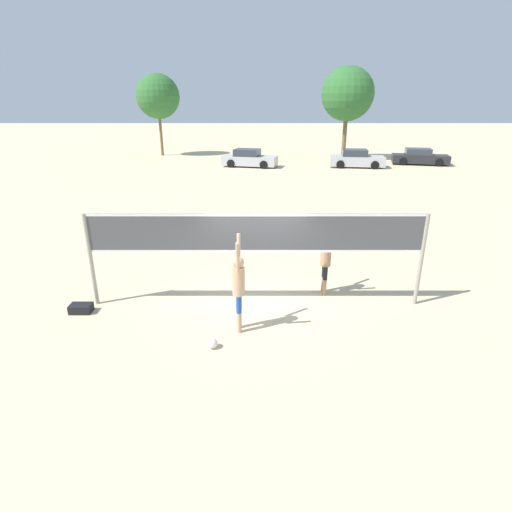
{
  "coord_description": "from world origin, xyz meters",
  "views": [
    {
      "loc": [
        0.0,
        -9.3,
        4.9
      ],
      "look_at": [
        0.0,
        0.0,
        1.33
      ],
      "focal_mm": 28.0,
      "sensor_mm": 36.0,
      "label": 1
    }
  ],
  "objects": [
    {
      "name": "parked_car_mid",
      "position": [
        8.15,
        23.71,
        0.64
      ],
      "size": [
        4.52,
        2.35,
        1.42
      ],
      "rotation": [
        0.0,
        0.0,
        -0.14
      ],
      "color": "#B7B7BC",
      "rests_on": "ground_plane"
    },
    {
      "name": "parked_car_far",
      "position": [
        -0.55,
        24.01,
        0.63
      ],
      "size": [
        4.68,
        2.74,
        1.41
      ],
      "rotation": [
        0.0,
        0.0,
        -0.24
      ],
      "color": "#B7B7BC",
      "rests_on": "ground_plane"
    },
    {
      "name": "ground_plane",
      "position": [
        0.0,
        0.0,
        0.0
      ],
      "size": [
        200.0,
        200.0,
        0.0
      ],
      "primitive_type": "plane",
      "color": "beige"
    },
    {
      "name": "player_blocker",
      "position": [
        1.86,
        0.61,
        1.05
      ],
      "size": [
        0.28,
        0.69,
        2.01
      ],
      "rotation": [
        0.0,
        0.0,
        -1.57
      ],
      "color": "tan",
      "rests_on": "ground_plane"
    },
    {
      "name": "tree_left_cluster",
      "position": [
        -9.37,
        31.69,
        5.48
      ],
      "size": [
        4.13,
        4.13,
        7.56
      ],
      "color": "brown",
      "rests_on": "ground_plane"
    },
    {
      "name": "player_spiker",
      "position": [
        -0.38,
        -1.3,
        1.19
      ],
      "size": [
        0.28,
        0.72,
        2.24
      ],
      "rotation": [
        0.0,
        0.0,
        1.57
      ],
      "color": "tan",
      "rests_on": "ground_plane"
    },
    {
      "name": "parked_car_near",
      "position": [
        13.9,
        25.3,
        0.6
      ],
      "size": [
        4.83,
        2.85,
        1.32
      ],
      "rotation": [
        0.0,
        0.0,
        -0.25
      ],
      "color": "#232328",
      "rests_on": "ground_plane"
    },
    {
      "name": "tree_right_cluster",
      "position": [
        8.13,
        28.83,
        5.64
      ],
      "size": [
        4.65,
        4.65,
        7.99
      ],
      "color": "brown",
      "rests_on": "ground_plane"
    },
    {
      "name": "volleyball",
      "position": [
        -0.93,
        -2.03,
        0.11
      ],
      "size": [
        0.23,
        0.23,
        0.23
      ],
      "color": "silver",
      "rests_on": "ground_plane"
    },
    {
      "name": "volleyball_net",
      "position": [
        0.0,
        0.0,
        1.78
      ],
      "size": [
        8.39,
        0.1,
        2.41
      ],
      "color": "gray",
      "rests_on": "ground_plane"
    },
    {
      "name": "gear_bag",
      "position": [
        -4.38,
        -0.47,
        0.11
      ],
      "size": [
        0.53,
        0.33,
        0.22
      ],
      "color": "black",
      "rests_on": "ground_plane"
    }
  ]
}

